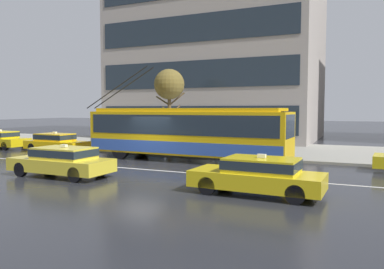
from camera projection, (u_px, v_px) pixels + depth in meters
ground_plane at (139, 165)px, 19.46m from camera, size 160.00×160.00×0.00m
sidewalk_slab at (204, 147)px, 27.70m from camera, size 80.00×10.00×0.14m
lane_centre_line at (126, 168)px, 18.36m from camera, size 72.00×0.14×0.01m
trolleybus at (186, 132)px, 20.94m from camera, size 12.73×2.93×5.41m
taxi_oncoming_far at (258, 174)px, 12.64m from camera, size 4.53×2.01×1.39m
taxi_far_behind at (1, 139)px, 27.56m from camera, size 4.64×2.08×1.39m
taxi_oncoming_near at (62, 160)px, 16.07m from camera, size 4.59×1.88×1.39m
taxi_queued_behind_bus at (56, 142)px, 24.96m from camera, size 4.58×1.94×1.39m
bus_shelter at (195, 122)px, 25.01m from camera, size 4.00×1.58×2.60m
pedestrian_at_shelter at (228, 128)px, 22.72m from camera, size 1.19×1.19×2.00m
pedestrian_approaching_curb at (190, 136)px, 25.24m from camera, size 0.51×0.51×1.61m
pedestrian_walking_past at (247, 129)px, 22.84m from camera, size 1.42×1.42×1.93m
street_tree_bare at (169, 85)px, 26.45m from camera, size 2.25×2.24×5.62m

